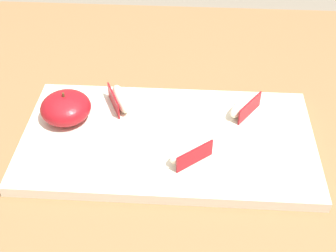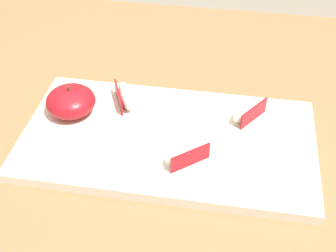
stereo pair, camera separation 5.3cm
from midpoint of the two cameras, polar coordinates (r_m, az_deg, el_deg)
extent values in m
cube|color=brown|center=(0.71, -6.97, -3.96)|extent=(1.17, 0.97, 0.03)
cube|color=beige|center=(0.70, -2.16, -1.82)|extent=(0.45, 0.24, 0.02)
ellipsoid|color=maroon|center=(0.74, -14.80, 2.18)|extent=(0.08, 0.08, 0.04)
cylinder|color=#4C3319|center=(0.72, -15.12, 3.65)|extent=(0.00, 0.00, 0.01)
ellipsoid|color=#F4EACC|center=(0.65, 0.40, -3.27)|extent=(0.07, 0.06, 0.03)
cube|color=maroon|center=(0.64, 1.04, -3.89)|extent=(0.05, 0.04, 0.03)
ellipsoid|color=#F4EACC|center=(0.75, -8.01, 3.37)|extent=(0.05, 0.07, 0.03)
cube|color=maroon|center=(0.75, -8.91, 3.16)|extent=(0.03, 0.06, 0.03)
ellipsoid|color=#F4EACC|center=(0.74, 7.46, 2.60)|extent=(0.06, 0.07, 0.03)
cube|color=maroon|center=(0.73, 8.26, 2.22)|extent=(0.04, 0.05, 0.03)
camera|label=1|loc=(0.03, -92.22, -1.96)|focal=48.31mm
camera|label=2|loc=(0.03, 87.78, 1.96)|focal=48.31mm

